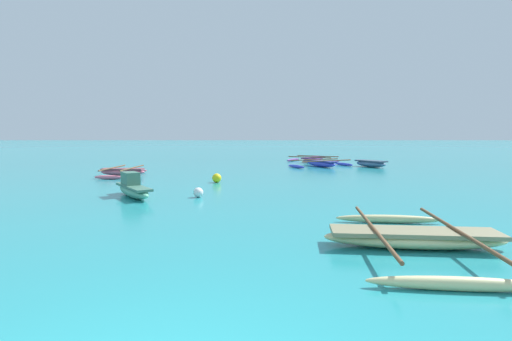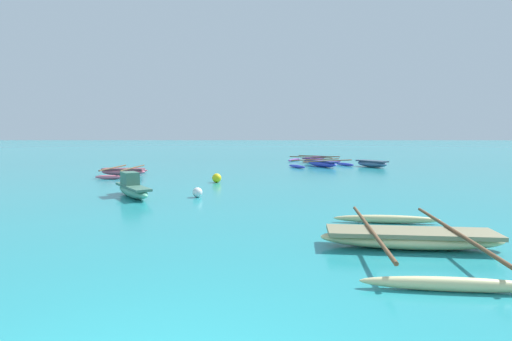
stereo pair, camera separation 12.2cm
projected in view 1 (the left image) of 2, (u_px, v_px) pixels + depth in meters
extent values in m
ellipsoid|color=#6A3391|center=(314.00, 159.00, 30.22)|extent=(2.33, 3.23, 0.38)
cube|color=#47295C|center=(314.00, 157.00, 30.20)|extent=(2.17, 2.98, 0.08)
cylinder|color=brown|center=(318.00, 156.00, 30.84)|extent=(2.95, 1.86, 0.07)
cylinder|color=brown|center=(310.00, 157.00, 29.55)|extent=(2.95, 1.86, 0.07)
ellipsoid|color=#6A3391|center=(293.00, 160.00, 31.12)|extent=(1.25, 1.86, 0.20)
ellipsoid|color=#6A3391|center=(335.00, 161.00, 29.33)|extent=(1.25, 1.86, 0.20)
ellipsoid|color=beige|center=(414.00, 239.00, 7.57)|extent=(3.45, 1.14, 0.34)
cube|color=#837D5A|center=(415.00, 232.00, 7.56)|extent=(3.17, 1.08, 0.08)
cylinder|color=brown|center=(457.00, 230.00, 7.48)|extent=(0.49, 4.18, 0.07)
cylinder|color=brown|center=(374.00, 228.00, 7.63)|extent=(0.49, 4.18, 0.07)
ellipsoid|color=beige|center=(389.00, 219.00, 9.66)|extent=(2.53, 0.45, 0.20)
ellipsoid|color=beige|center=(459.00, 284.00, 5.50)|extent=(2.53, 0.45, 0.20)
ellipsoid|color=slate|center=(371.00, 164.00, 25.60)|extent=(1.94, 2.28, 0.43)
cube|color=#394B60|center=(371.00, 161.00, 25.58)|extent=(1.81, 2.12, 0.08)
ellipsoid|color=#61B895|center=(134.00, 191.00, 13.56)|extent=(1.95, 2.53, 0.39)
cube|color=#42725E|center=(134.00, 187.00, 13.55)|extent=(1.82, 2.34, 0.08)
cube|color=#42725E|center=(131.00, 178.00, 13.80)|extent=(0.81, 0.88, 0.43)
ellipsoid|color=#414ADA|center=(321.00, 164.00, 25.81)|extent=(1.84, 2.82, 0.41)
cube|color=navy|center=(321.00, 161.00, 25.79)|extent=(1.71, 2.61, 0.08)
cylinder|color=brown|center=(327.00, 161.00, 25.21)|extent=(3.40, 1.82, 0.07)
cylinder|color=brown|center=(315.00, 160.00, 26.36)|extent=(3.40, 1.82, 0.07)
ellipsoid|color=#414ADA|center=(344.00, 164.00, 26.69)|extent=(1.02, 1.70, 0.20)
ellipsoid|color=#414ADA|center=(297.00, 166.00, 24.94)|extent=(1.02, 1.70, 0.20)
ellipsoid|color=#DC677E|center=(123.00, 172.00, 20.46)|extent=(2.31, 0.66, 0.38)
cube|color=#864552|center=(123.00, 169.00, 20.44)|extent=(2.12, 0.63, 0.08)
cylinder|color=brown|center=(133.00, 168.00, 20.42)|extent=(0.21, 3.38, 0.07)
cylinder|color=brown|center=(113.00, 168.00, 20.46)|extent=(0.21, 3.38, 0.07)
ellipsoid|color=#DC677E|center=(135.00, 171.00, 22.15)|extent=(1.43, 0.26, 0.20)
ellipsoid|color=#DC677E|center=(110.00, 177.00, 18.78)|extent=(1.43, 0.26, 0.20)
sphere|color=white|center=(199.00, 192.00, 13.51)|extent=(0.34, 0.34, 0.34)
sphere|color=yellow|center=(217.00, 178.00, 17.55)|extent=(0.41, 0.41, 0.41)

